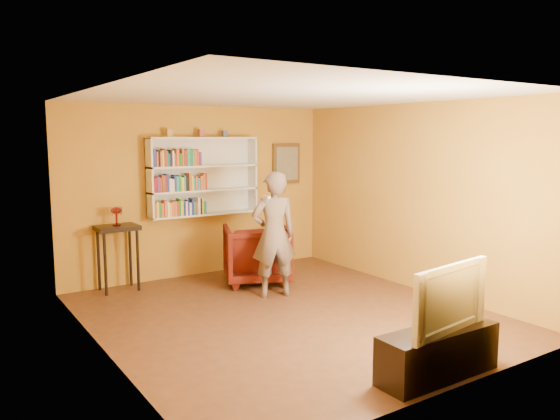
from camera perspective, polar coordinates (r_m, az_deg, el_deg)
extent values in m
cube|color=#4F2E19|center=(7.00, 0.73, -11.33)|extent=(5.30, 5.80, 0.12)
cube|color=#B37B21|center=(8.87, -8.42, 1.96)|extent=(5.30, 0.04, 2.70)
cube|color=#B37B21|center=(4.83, 17.78, -3.09)|extent=(5.30, 0.04, 2.70)
cube|color=#B37B21|center=(5.74, -18.39, -1.45)|extent=(0.04, 5.80, 2.70)
cube|color=#B37B21|center=(8.16, 14.07, 1.33)|extent=(0.04, 5.80, 2.70)
cube|color=silver|center=(6.64, 0.77, 12.07)|extent=(5.30, 5.80, 0.06)
cube|color=silver|center=(8.81, -8.35, 3.56)|extent=(1.80, 0.03, 1.20)
cube|color=silver|center=(8.35, -13.48, 3.21)|extent=(0.03, 0.28, 1.20)
cube|color=silver|center=(9.10, -2.93, 3.76)|extent=(0.03, 0.28, 1.20)
cube|color=silver|center=(8.75, -7.91, -0.41)|extent=(1.80, 0.28, 0.03)
cube|color=silver|center=(8.71, -7.95, 2.07)|extent=(1.80, 0.28, 0.03)
cube|color=silver|center=(8.68, -8.00, 4.57)|extent=(1.80, 0.28, 0.03)
cube|color=silver|center=(8.67, -8.06, 7.47)|extent=(1.80, 0.28, 0.03)
cube|color=#CC5828|center=(8.37, -13.03, -0.07)|extent=(0.02, 0.16, 0.21)
cube|color=yellow|center=(8.37, -12.81, 0.03)|extent=(0.03, 0.16, 0.24)
cube|color=#1B7D25|center=(8.38, -12.59, -0.01)|extent=(0.03, 0.14, 0.22)
cube|color=#CC5828|center=(8.40, -12.33, -0.01)|extent=(0.04, 0.15, 0.22)
cube|color=#CC5828|center=(8.41, -12.01, 0.15)|extent=(0.04, 0.15, 0.26)
cube|color=white|center=(8.44, -11.76, 0.11)|extent=(0.03, 0.16, 0.24)
cube|color=yellow|center=(8.45, -11.54, 0.05)|extent=(0.03, 0.17, 0.21)
cube|color=#CC5828|center=(8.46, -11.26, 0.11)|extent=(0.04, 0.15, 0.23)
cube|color=#CC5828|center=(8.48, -10.99, 0.15)|extent=(0.04, 0.15, 0.23)
cube|color=maroon|center=(8.50, -10.80, 0.17)|extent=(0.03, 0.18, 0.23)
cube|color=#1B7D25|center=(8.49, -10.57, 0.29)|extent=(0.03, 0.14, 0.27)
cube|color=yellow|center=(8.53, -10.39, 0.21)|extent=(0.04, 0.18, 0.23)
cube|color=navy|center=(8.54, -10.14, 0.10)|extent=(0.03, 0.17, 0.20)
cube|color=white|center=(8.56, -9.95, 0.20)|extent=(0.03, 0.19, 0.22)
cube|color=navy|center=(8.55, -9.71, 0.25)|extent=(0.02, 0.15, 0.23)
cube|color=white|center=(8.59, -9.55, 0.15)|extent=(0.03, 0.19, 0.19)
cube|color=navy|center=(8.58, -9.31, 0.37)|extent=(0.02, 0.16, 0.26)
cube|color=teal|center=(8.61, -9.12, 0.23)|extent=(0.04, 0.17, 0.21)
cube|color=#CC5828|center=(8.62, -8.88, 0.21)|extent=(0.02, 0.16, 0.20)
cube|color=white|center=(8.63, -8.65, 0.44)|extent=(0.04, 0.16, 0.26)
cube|color=black|center=(8.64, -8.44, 0.42)|extent=(0.03, 0.16, 0.25)
cube|color=yellow|center=(8.65, -8.24, 0.41)|extent=(0.03, 0.14, 0.25)
cube|color=teal|center=(8.69, -8.05, 0.29)|extent=(0.04, 0.19, 0.20)
cube|color=maroon|center=(8.32, -13.02, 2.56)|extent=(0.04, 0.14, 0.23)
cube|color=#4F236B|center=(8.34, -12.73, 2.61)|extent=(0.04, 0.15, 0.23)
cube|color=maroon|center=(8.36, -12.53, 2.58)|extent=(0.03, 0.18, 0.22)
cube|color=maroon|center=(8.37, -12.26, 2.71)|extent=(0.04, 0.17, 0.25)
cube|color=maroon|center=(8.39, -12.06, 2.72)|extent=(0.02, 0.18, 0.25)
cube|color=navy|center=(8.40, -11.84, 2.79)|extent=(0.04, 0.18, 0.27)
cube|color=white|center=(8.41, -11.51, 2.57)|extent=(0.04, 0.14, 0.20)
cube|color=white|center=(8.42, -11.25, 2.55)|extent=(0.03, 0.14, 0.19)
cube|color=navy|center=(8.44, -11.06, 2.76)|extent=(0.03, 0.15, 0.25)
cube|color=teal|center=(8.45, -10.83, 2.72)|extent=(0.04, 0.16, 0.23)
cube|color=#1B7D25|center=(8.48, -10.61, 2.78)|extent=(0.03, 0.19, 0.24)
cube|color=yellow|center=(8.49, -10.33, 2.69)|extent=(0.04, 0.17, 0.21)
cube|color=teal|center=(8.49, -10.05, 2.78)|extent=(0.02, 0.14, 0.24)
cube|color=black|center=(8.51, -9.82, 2.72)|extent=(0.04, 0.15, 0.21)
cube|color=#CC5828|center=(8.54, -9.59, 2.93)|extent=(0.03, 0.19, 0.27)
cube|color=yellow|center=(8.55, -9.33, 2.80)|extent=(0.03, 0.17, 0.23)
cube|color=teal|center=(8.56, -9.13, 2.72)|extent=(0.02, 0.16, 0.20)
cube|color=#CC5828|center=(8.57, -8.89, 2.77)|extent=(0.04, 0.14, 0.21)
cube|color=teal|center=(8.59, -8.63, 2.71)|extent=(0.04, 0.15, 0.19)
cube|color=#CC5828|center=(8.61, -8.36, 2.83)|extent=(0.04, 0.16, 0.22)
cube|color=#CC5828|center=(8.62, -8.09, 2.96)|extent=(0.03, 0.14, 0.26)
cube|color=maroon|center=(8.65, -7.93, 2.99)|extent=(0.02, 0.17, 0.26)
cube|color=navy|center=(8.30, -13.12, 5.31)|extent=(0.04, 0.15, 0.26)
cube|color=#CC5828|center=(8.33, -12.89, 5.20)|extent=(0.02, 0.19, 0.23)
cube|color=black|center=(8.34, -12.70, 5.27)|extent=(0.03, 0.18, 0.25)
cube|color=#CC5828|center=(8.33, -12.47, 5.21)|extent=(0.03, 0.15, 0.23)
cube|color=yellow|center=(8.35, -12.29, 5.28)|extent=(0.03, 0.16, 0.24)
cube|color=maroon|center=(8.37, -12.08, 5.38)|extent=(0.03, 0.18, 0.27)
cube|color=#1B7D25|center=(8.38, -11.86, 5.27)|extent=(0.02, 0.17, 0.24)
cube|color=navy|center=(8.39, -11.69, 5.14)|extent=(0.03, 0.18, 0.19)
cube|color=black|center=(8.40, -11.48, 5.34)|extent=(0.03, 0.16, 0.25)
cube|color=white|center=(8.42, -11.30, 5.29)|extent=(0.03, 0.19, 0.23)
cube|color=maroon|center=(8.42, -11.06, 5.17)|extent=(0.03, 0.16, 0.20)
cube|color=#CC5828|center=(8.44, -10.83, 5.42)|extent=(0.04, 0.17, 0.27)
cube|color=#1B7D25|center=(8.47, -10.55, 5.19)|extent=(0.04, 0.19, 0.19)
cube|color=#CC5828|center=(8.47, -10.28, 5.44)|extent=(0.03, 0.17, 0.27)
cube|color=maroon|center=(8.48, -10.02, 5.37)|extent=(0.04, 0.15, 0.24)
cube|color=teal|center=(8.51, -9.76, 5.43)|extent=(0.04, 0.18, 0.26)
cube|color=#1B7D25|center=(8.51, -9.44, 5.39)|extent=(0.04, 0.14, 0.24)
cube|color=teal|center=(8.55, -9.27, 5.44)|extent=(0.02, 0.19, 0.26)
cube|color=#CC5828|center=(8.55, -9.00, 5.40)|extent=(0.04, 0.15, 0.24)
cube|color=#CC5828|center=(8.58, -8.80, 5.47)|extent=(0.02, 0.19, 0.26)
cube|color=#4F236B|center=(8.57, -8.50, 5.33)|extent=(0.04, 0.14, 0.21)
cube|color=#BF8B36|center=(8.45, -11.49, 7.89)|extent=(0.09, 0.09, 0.12)
cube|color=#984C32|center=(8.66, -8.23, 7.96)|extent=(0.09, 0.09, 0.12)
cube|color=#434C6F|center=(8.84, -5.81, 7.94)|extent=(0.08, 0.08, 0.10)
cube|color=#543718|center=(9.60, 0.66, 4.87)|extent=(0.55, 0.04, 0.70)
cube|color=gray|center=(9.58, 0.75, 4.87)|extent=(0.45, 0.02, 0.58)
cylinder|color=black|center=(8.04, -17.79, -5.46)|extent=(0.04, 0.04, 0.89)
cylinder|color=black|center=(8.17, -14.63, -5.13)|extent=(0.04, 0.04, 0.89)
cylinder|color=black|center=(8.36, -18.42, -4.98)|extent=(0.04, 0.04, 0.89)
cylinder|color=black|center=(8.48, -15.37, -4.68)|extent=(0.04, 0.04, 0.89)
cube|color=black|center=(8.17, -16.67, -1.79)|extent=(0.58, 0.45, 0.06)
cylinder|color=maroon|center=(8.16, -16.69, -1.49)|extent=(0.11, 0.11, 0.02)
cylinder|color=maroon|center=(8.15, -16.71, -0.92)|extent=(0.03, 0.03, 0.15)
ellipsoid|color=maroon|center=(8.13, -16.74, -0.06)|extent=(0.16, 0.16, 0.10)
cylinder|color=beige|center=(8.15, -16.22, -0.06)|extent=(0.01, 0.01, 0.11)
cylinder|color=beige|center=(8.19, -16.37, -0.04)|extent=(0.01, 0.01, 0.11)
cylinder|color=beige|center=(8.21, -16.62, -0.03)|extent=(0.01, 0.01, 0.11)
cylinder|color=beige|center=(8.21, -16.90, -0.04)|extent=(0.01, 0.01, 0.11)
cylinder|color=beige|center=(8.19, -17.14, -0.07)|extent=(0.01, 0.01, 0.11)
cylinder|color=beige|center=(8.15, -17.27, -0.11)|extent=(0.01, 0.01, 0.11)
cylinder|color=beige|center=(8.11, -17.27, -0.14)|extent=(0.01, 0.01, 0.11)
cylinder|color=beige|center=(8.08, -17.12, -0.17)|extent=(0.01, 0.01, 0.11)
cylinder|color=beige|center=(8.06, -16.87, -0.18)|extent=(0.01, 0.01, 0.11)
cylinder|color=beige|center=(8.06, -16.58, -0.16)|extent=(0.01, 0.01, 0.11)
cylinder|color=beige|center=(8.08, -16.34, -0.13)|extent=(0.01, 0.01, 0.11)
cylinder|color=beige|center=(8.11, -16.21, -0.10)|extent=(0.01, 0.01, 0.11)
imported|color=#420704|center=(8.35, -2.46, -4.61)|extent=(1.26, 1.27, 0.89)
imported|color=#6A594D|center=(7.55, -0.66, -2.59)|extent=(0.73, 0.58, 1.75)
cube|color=silver|center=(7.06, -1.47, 1.37)|extent=(0.04, 0.15, 0.04)
cube|color=black|center=(5.43, 16.18, -14.16)|extent=(1.28, 0.38, 0.46)
imported|color=black|center=(5.26, 16.41, -8.64)|extent=(1.11, 0.29, 0.63)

